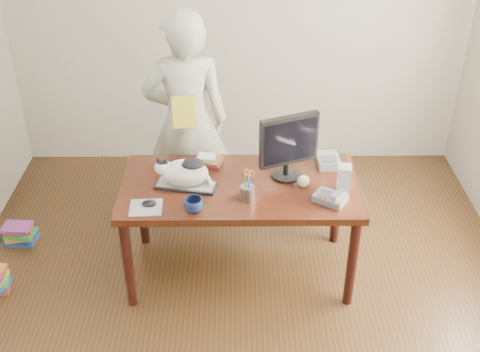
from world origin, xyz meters
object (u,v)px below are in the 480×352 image
object	(u,v)px
mouse	(149,203)
baseball	(303,181)
monitor	(289,144)
calculator	(328,161)
cat	(183,172)
book_pile_b	(20,233)
book_stack	(208,161)
pen_cup	(248,191)
person	(187,123)
keyboard	(186,185)
speaker	(344,179)
coffee_mug	(193,205)
phone	(331,198)
desk	(240,196)

from	to	relation	value
mouse	baseball	bearing A→B (deg)	9.56
monitor	calculator	bearing A→B (deg)	7.43
mouse	baseball	size ratio (longest dim) A/B	1.18
cat	book_pile_b	world-z (taller)	cat
book_stack	calculator	distance (m)	0.85
pen_cup	person	size ratio (longest dim) A/B	0.13
mouse	keyboard	bearing A→B (deg)	42.33
keyboard	monitor	xyz separation A→B (m)	(0.68, 0.11, 0.25)
calculator	baseball	bearing A→B (deg)	-128.90
calculator	keyboard	bearing A→B (deg)	-167.26
cat	book_pile_b	distance (m)	1.61
baseball	book_pile_b	distance (m)	2.29
book_pile_b	monitor	bearing A→B (deg)	-7.29
speaker	baseball	bearing A→B (deg)	175.20
coffee_mug	phone	distance (m)	0.88
desk	book_stack	size ratio (longest dim) A/B	7.03
mouse	calculator	xyz separation A→B (m)	(1.21, 0.51, 0.01)
cat	baseball	xyz separation A→B (m)	(0.80, 0.00, -0.08)
pen_cup	phone	bearing A→B (deg)	-2.76
cat	baseball	distance (m)	0.80
cat	pen_cup	bearing A→B (deg)	-8.36
pen_cup	baseball	xyz separation A→B (m)	(0.38, 0.15, -0.02)
cat	desk	bearing A→B (deg)	26.96
coffee_mug	book_pile_b	world-z (taller)	coffee_mug
person	book_pile_b	world-z (taller)	person
cat	baseball	bearing A→B (deg)	11.57
pen_cup	coffee_mug	distance (m)	0.36
keyboard	calculator	distance (m)	1.03
cat	coffee_mug	bearing A→B (deg)	-62.41
pen_cup	book_pile_b	distance (m)	1.99
mouse	phone	distance (m)	1.16
calculator	mouse	bearing A→B (deg)	-160.67
cat	coffee_mug	world-z (taller)	cat
baseball	person	world-z (taller)	person
calculator	book_pile_b	bearing A→B (deg)	174.39
desk	pen_cup	xyz separation A→B (m)	(0.05, -0.26, 0.21)
mouse	speaker	size ratio (longest dim) A/B	0.49
mouse	book_pile_b	distance (m)	1.47
book_pile_b	mouse	bearing A→B (deg)	-27.56
keyboard	pen_cup	bearing A→B (deg)	-8.85
book_pile_b	calculator	bearing A→B (deg)	-2.19
desk	book_stack	world-z (taller)	book_stack
coffee_mug	person	bearing A→B (deg)	96.22
cat	book_stack	xyz separation A→B (m)	(0.15, 0.28, -0.09)
phone	book_stack	bearing A→B (deg)	-176.26
speaker	book_stack	bearing A→B (deg)	169.10
book_pile_b	baseball	bearing A→B (deg)	-9.91
calculator	person	size ratio (longest dim) A/B	0.12
cat	monitor	xyz separation A→B (m)	(0.70, 0.11, 0.15)
desk	mouse	world-z (taller)	mouse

